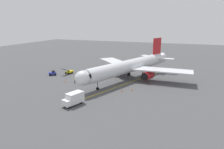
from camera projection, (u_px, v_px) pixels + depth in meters
ground_plane at (136, 77)px, 63.20m from camera, size 220.00×220.00×0.00m
apron_lead_in_line at (124, 85)px, 55.73m from camera, size 14.66×37.39×0.01m
airplane at (130, 66)px, 60.34m from camera, size 32.46×38.76×11.50m
ground_crew_marshaller at (75, 80)px, 57.17m from camera, size 0.45×0.47×1.71m
box_truck_near_nose at (73, 99)px, 41.86m from camera, size 3.31×4.98×2.62m
belt_loader_portside at (69, 72)px, 67.29m from camera, size 2.04×4.72×2.32m
tug_starboard_side at (53, 73)px, 65.47m from camera, size 2.71×2.66×1.50m
safety_cone_nose_left at (65, 81)px, 57.98m from camera, size 0.32×0.32×0.55m
safety_cone_nose_right at (122, 90)px, 50.21m from camera, size 0.32×0.32×0.55m
safety_cone_wing_port at (132, 90)px, 50.79m from camera, size 0.32×0.32×0.55m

